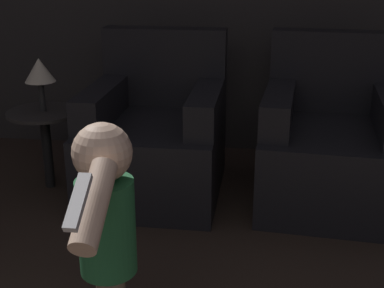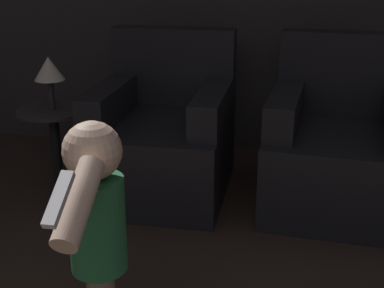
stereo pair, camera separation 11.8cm
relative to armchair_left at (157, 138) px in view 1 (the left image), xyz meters
name	(u,v)px [view 1 (the left image)]	position (x,y,z in m)	size (l,w,h in m)	color
armchair_left	(157,138)	(0.00, 0.00, 0.00)	(0.79, 0.92, 0.95)	black
armchair_right	(330,145)	(1.03, 0.00, 0.00)	(0.86, 0.98, 0.95)	black
person_toddler	(106,228)	(0.11, -1.47, 0.19)	(0.20, 0.60, 0.89)	brown
side_table	(45,124)	(-0.68, -0.05, 0.08)	(0.44, 0.44, 0.49)	black
lamp	(40,71)	(-0.68, -0.05, 0.40)	(0.18, 0.18, 0.32)	#262626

